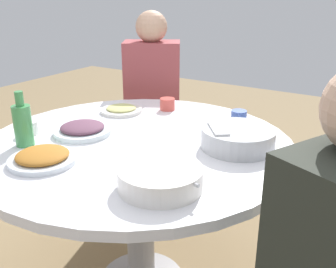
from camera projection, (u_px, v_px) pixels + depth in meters
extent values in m
cylinder|color=#99999E|center=(140.00, 218.00, 1.74)|extent=(0.12, 0.12, 0.67)
cylinder|color=white|center=(138.00, 145.00, 1.62)|extent=(1.28, 1.28, 0.04)
cylinder|color=#B2B5BA|center=(238.00, 138.00, 1.53)|extent=(0.29, 0.29, 0.08)
ellipsoid|color=white|center=(238.00, 137.00, 1.52)|extent=(0.24, 0.24, 0.09)
cube|color=white|center=(218.00, 128.00, 1.50)|extent=(0.14, 0.15, 0.01)
cylinder|color=white|center=(160.00, 178.00, 1.22)|extent=(0.27, 0.27, 0.07)
cylinder|color=#341308|center=(160.00, 180.00, 1.22)|extent=(0.24, 0.24, 0.05)
cylinder|color=silver|center=(160.00, 171.00, 1.21)|extent=(0.30, 0.06, 0.01)
cylinder|color=silver|center=(121.00, 110.00, 1.98)|extent=(0.21, 0.21, 0.02)
ellipsoid|color=#C2C173|center=(121.00, 108.00, 1.97)|extent=(0.15, 0.15, 0.03)
cylinder|color=white|center=(43.00, 160.00, 1.41)|extent=(0.25, 0.25, 0.02)
ellipsoid|color=#A56522|center=(42.00, 155.00, 1.40)|extent=(0.19, 0.19, 0.04)
cylinder|color=silver|center=(83.00, 131.00, 1.68)|extent=(0.25, 0.25, 0.02)
ellipsoid|color=#623B4F|center=(82.00, 127.00, 1.68)|extent=(0.19, 0.19, 0.04)
cylinder|color=#41914F|center=(23.00, 126.00, 1.54)|extent=(0.07, 0.07, 0.16)
cylinder|color=#41914F|center=(19.00, 99.00, 1.50)|extent=(0.03, 0.03, 0.06)
cylinder|color=white|center=(30.00, 128.00, 1.67)|extent=(0.07, 0.07, 0.06)
cylinder|color=#D14D42|center=(167.00, 104.00, 2.01)|extent=(0.08, 0.08, 0.06)
cylinder|color=#375099|center=(239.00, 116.00, 1.83)|extent=(0.07, 0.07, 0.05)
cylinder|color=brown|center=(153.00, 163.00, 2.62)|extent=(0.31, 0.31, 0.45)
cube|color=#2D333D|center=(153.00, 123.00, 2.52)|extent=(0.45, 0.46, 0.12)
cube|color=#9C4347|center=(152.00, 79.00, 2.42)|extent=(0.39, 0.34, 0.46)
sphere|color=tan|center=(151.00, 27.00, 2.30)|extent=(0.19, 0.19, 0.19)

